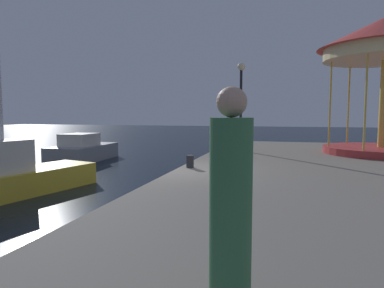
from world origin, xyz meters
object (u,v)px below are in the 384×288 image
Objects in this scene: lamp_post_mid_promenade at (241,90)px; bollard_south at (190,161)px; bollard_center at (232,141)px; motorboat_grey at (83,150)px; person_mid_promenade at (231,215)px.

lamp_post_mid_promenade is 10.11× the size of bollard_south.
bollard_south and bollard_center have the same top height.
lamp_post_mid_promenade is at bearing -75.31° from bollard_center.
motorboat_grey is at bearing -158.40° from bollard_center.
lamp_post_mid_promenade reaches higher than person_mid_promenade.
bollard_south is at bearing -99.47° from lamp_post_mid_promenade.
bollard_center is 16.51m from person_mid_promenade.
lamp_post_mid_promenade reaches higher than motorboat_grey.
person_mid_promenade reaches higher than bollard_center.
bollard_center is at bearing 89.77° from bollard_south.
lamp_post_mid_promenade is at bearing 96.95° from person_mid_promenade.
motorboat_grey is 10.60× the size of bollard_center.
motorboat_grey is at bearing 143.52° from bollard_south.
motorboat_grey is 16.74m from person_mid_promenade.
motorboat_grey is 9.09m from lamp_post_mid_promenade.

